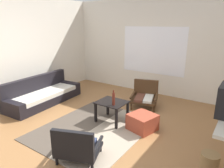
{
  "coord_description": "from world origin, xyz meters",
  "views": [
    {
      "loc": [
        2.36,
        -2.55,
        2.02
      ],
      "look_at": [
        0.07,
        0.82,
        0.81
      ],
      "focal_mm": 33.1,
      "sensor_mm": 36.0,
      "label": 1
    }
  ],
  "objects_px": {
    "armchair_striped_foreground": "(77,147)",
    "wicker_basket": "(210,162)",
    "ottoman_orange": "(142,122)",
    "armchair_by_window": "(145,95)",
    "couch": "(43,95)",
    "glass_bottle": "(114,99)",
    "coffee_table": "(112,106)"
  },
  "relations": [
    {
      "from": "wicker_basket",
      "to": "glass_bottle",
      "type": "bearing_deg",
      "value": 169.0
    },
    {
      "from": "armchair_striped_foreground",
      "to": "wicker_basket",
      "type": "height_order",
      "value": "armchair_striped_foreground"
    },
    {
      "from": "armchair_striped_foreground",
      "to": "wicker_basket",
      "type": "relative_size",
      "value": 2.87
    },
    {
      "from": "couch",
      "to": "coffee_table",
      "type": "height_order",
      "value": "couch"
    },
    {
      "from": "couch",
      "to": "glass_bottle",
      "type": "bearing_deg",
      "value": -0.25
    },
    {
      "from": "ottoman_orange",
      "to": "coffee_table",
      "type": "bearing_deg",
      "value": -176.17
    },
    {
      "from": "coffee_table",
      "to": "ottoman_orange",
      "type": "distance_m",
      "value": 0.72
    },
    {
      "from": "couch",
      "to": "ottoman_orange",
      "type": "xyz_separation_m",
      "value": [
        2.81,
        0.16,
        -0.05
      ]
    },
    {
      "from": "coffee_table",
      "to": "ottoman_orange",
      "type": "relative_size",
      "value": 1.28
    },
    {
      "from": "couch",
      "to": "armchair_by_window",
      "type": "bearing_deg",
      "value": 29.62
    },
    {
      "from": "glass_bottle",
      "to": "coffee_table",
      "type": "bearing_deg",
      "value": 135.89
    },
    {
      "from": "coffee_table",
      "to": "ottoman_orange",
      "type": "xyz_separation_m",
      "value": [
        0.69,
        0.05,
        -0.19
      ]
    },
    {
      "from": "armchair_striped_foreground",
      "to": "wicker_basket",
      "type": "bearing_deg",
      "value": 27.97
    },
    {
      "from": "armchair_by_window",
      "to": "coffee_table",
      "type": "bearing_deg",
      "value": -98.91
    },
    {
      "from": "glass_bottle",
      "to": "wicker_basket",
      "type": "bearing_deg",
      "value": -11.0
    },
    {
      "from": "armchair_by_window",
      "to": "armchair_striped_foreground",
      "type": "distance_m",
      "value": 2.58
    },
    {
      "from": "ottoman_orange",
      "to": "wicker_basket",
      "type": "xyz_separation_m",
      "value": [
        1.31,
        -0.53,
        -0.02
      ]
    },
    {
      "from": "ottoman_orange",
      "to": "glass_bottle",
      "type": "height_order",
      "value": "glass_bottle"
    },
    {
      "from": "couch",
      "to": "coffee_table",
      "type": "xyz_separation_m",
      "value": [
        2.11,
        0.11,
        0.15
      ]
    },
    {
      "from": "coffee_table",
      "to": "armchair_by_window",
      "type": "bearing_deg",
      "value": 81.09
    },
    {
      "from": "ottoman_orange",
      "to": "couch",
      "type": "bearing_deg",
      "value": -176.74
    },
    {
      "from": "ottoman_orange",
      "to": "glass_bottle",
      "type": "bearing_deg",
      "value": -163.33
    },
    {
      "from": "coffee_table",
      "to": "wicker_basket",
      "type": "relative_size",
      "value": 2.2
    },
    {
      "from": "ottoman_orange",
      "to": "glass_bottle",
      "type": "distance_m",
      "value": 0.72
    },
    {
      "from": "armchair_by_window",
      "to": "wicker_basket",
      "type": "bearing_deg",
      "value": -42.83
    },
    {
      "from": "armchair_by_window",
      "to": "couch",
      "type": "bearing_deg",
      "value": -150.38
    },
    {
      "from": "couch",
      "to": "armchair_by_window",
      "type": "relative_size",
      "value": 2.68
    },
    {
      "from": "armchair_by_window",
      "to": "armchair_striped_foreground",
      "type": "height_order",
      "value": "armchair_by_window"
    },
    {
      "from": "armchair_by_window",
      "to": "wicker_basket",
      "type": "xyz_separation_m",
      "value": [
        1.81,
        -1.68,
        -0.14
      ]
    },
    {
      "from": "armchair_striped_foreground",
      "to": "ottoman_orange",
      "type": "relative_size",
      "value": 1.66
    },
    {
      "from": "ottoman_orange",
      "to": "wicker_basket",
      "type": "relative_size",
      "value": 1.72
    },
    {
      "from": "couch",
      "to": "wicker_basket",
      "type": "distance_m",
      "value": 4.13
    }
  ]
}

